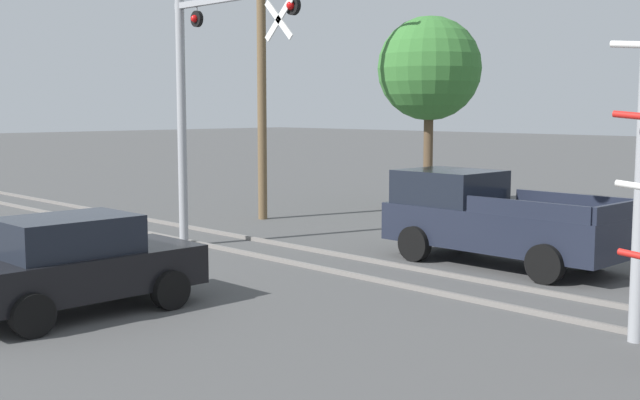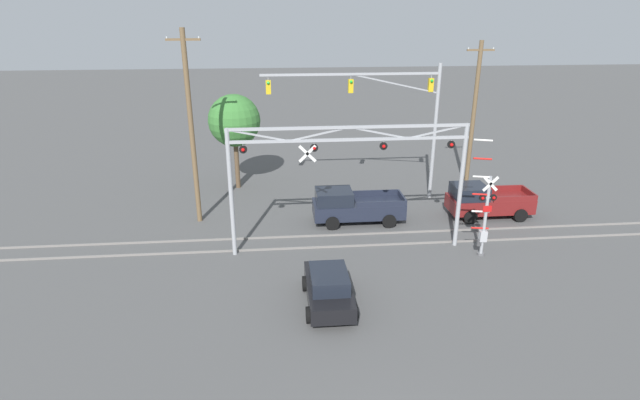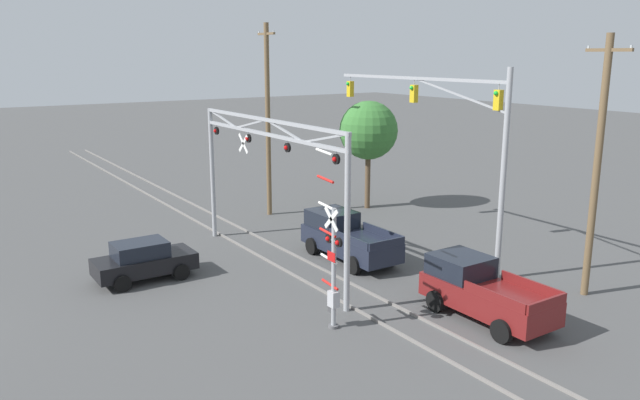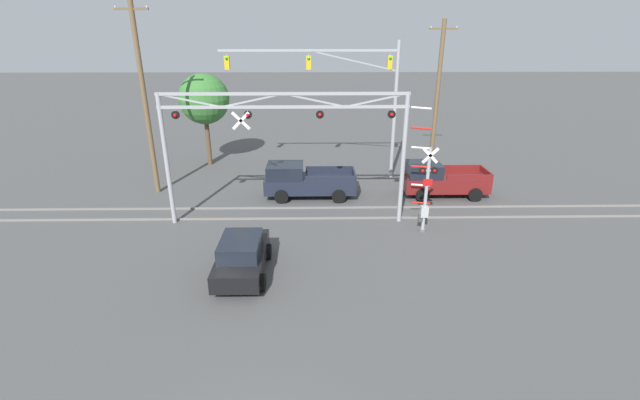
{
  "view_description": "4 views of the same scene",
  "coord_description": "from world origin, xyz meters",
  "px_view_note": "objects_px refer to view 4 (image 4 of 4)",
  "views": [
    {
      "loc": [
        10.81,
        2.89,
        3.42
      ],
      "look_at": [
        -0.67,
        14.0,
        1.59
      ],
      "focal_mm": 45.0,
      "sensor_mm": 36.0,
      "label": 1
    },
    {
      "loc": [
        -3.55,
        -8.96,
        11.78
      ],
      "look_at": [
        -1.34,
        14.96,
        2.53
      ],
      "focal_mm": 28.0,
      "sensor_mm": 36.0,
      "label": 2
    },
    {
      "loc": [
        23.01,
        1.6,
        9.15
      ],
      "look_at": [
        -0.72,
        17.39,
        2.49
      ],
      "focal_mm": 35.0,
      "sensor_mm": 36.0,
      "label": 3
    },
    {
      "loc": [
        1.35,
        -5.96,
        9.19
      ],
      "look_at": [
        1.68,
        13.3,
        1.55
      ],
      "focal_mm": 24.0,
      "sensor_mm": 36.0,
      "label": 4
    }
  ],
  "objects_px": {
    "crossing_gantry": "(284,133)",
    "utility_pole_right": "(437,97)",
    "pickup_truck_following": "(440,179)",
    "traffic_signal_span": "(356,86)",
    "utility_pole_left": "(145,99)",
    "background_tree_beyond_span": "(204,99)",
    "sedan_waiting": "(242,256)",
    "pickup_truck_lead": "(305,181)",
    "crossing_signal_mast": "(425,190)"
  },
  "relations": [
    {
      "from": "pickup_truck_following",
      "to": "traffic_signal_span",
      "type": "bearing_deg",
      "value": 143.99
    },
    {
      "from": "sedan_waiting",
      "to": "utility_pole_right",
      "type": "xyz_separation_m",
      "value": [
        11.17,
        13.8,
        4.27
      ]
    },
    {
      "from": "crossing_signal_mast",
      "to": "background_tree_beyond_span",
      "type": "distance_m",
      "value": 17.5
    },
    {
      "from": "pickup_truck_lead",
      "to": "background_tree_beyond_span",
      "type": "bearing_deg",
      "value": 136.43
    },
    {
      "from": "utility_pole_right",
      "to": "utility_pole_left",
      "type": "bearing_deg",
      "value": -166.91
    },
    {
      "from": "pickup_truck_following",
      "to": "utility_pole_right",
      "type": "relative_size",
      "value": 0.5
    },
    {
      "from": "pickup_truck_lead",
      "to": "sedan_waiting",
      "type": "distance_m",
      "value": 8.98
    },
    {
      "from": "pickup_truck_lead",
      "to": "background_tree_beyond_span",
      "type": "relative_size",
      "value": 0.81
    },
    {
      "from": "utility_pole_right",
      "to": "crossing_gantry",
      "type": "bearing_deg",
      "value": -138.03
    },
    {
      "from": "crossing_signal_mast",
      "to": "traffic_signal_span",
      "type": "height_order",
      "value": "traffic_signal_span"
    },
    {
      "from": "pickup_truck_following",
      "to": "background_tree_beyond_span",
      "type": "bearing_deg",
      "value": 156.3
    },
    {
      "from": "crossing_gantry",
      "to": "crossing_signal_mast",
      "type": "height_order",
      "value": "crossing_gantry"
    },
    {
      "from": "crossing_signal_mast",
      "to": "pickup_truck_lead",
      "type": "distance_m",
      "value": 7.61
    },
    {
      "from": "sedan_waiting",
      "to": "traffic_signal_span",
      "type": "bearing_deg",
      "value": 65.48
    },
    {
      "from": "utility_pole_left",
      "to": "utility_pole_right",
      "type": "height_order",
      "value": "utility_pole_left"
    },
    {
      "from": "crossing_signal_mast",
      "to": "pickup_truck_following",
      "type": "xyz_separation_m",
      "value": [
        2.23,
        4.91,
        -1.18
      ]
    },
    {
      "from": "pickup_truck_lead",
      "to": "utility_pole_left",
      "type": "relative_size",
      "value": 0.49
    },
    {
      "from": "traffic_signal_span",
      "to": "background_tree_beyond_span",
      "type": "relative_size",
      "value": 1.7
    },
    {
      "from": "crossing_signal_mast",
      "to": "utility_pole_right",
      "type": "height_order",
      "value": "utility_pole_right"
    },
    {
      "from": "crossing_gantry",
      "to": "utility_pole_right",
      "type": "xyz_separation_m",
      "value": [
        9.67,
        8.7,
        0.44
      ]
    },
    {
      "from": "crossing_gantry",
      "to": "pickup_truck_following",
      "type": "distance_m",
      "value": 10.31
    },
    {
      "from": "traffic_signal_span",
      "to": "sedan_waiting",
      "type": "relative_size",
      "value": 2.72
    },
    {
      "from": "crossing_signal_mast",
      "to": "utility_pole_right",
      "type": "distance_m",
      "value": 10.78
    },
    {
      "from": "background_tree_beyond_span",
      "to": "sedan_waiting",
      "type": "bearing_deg",
      "value": -72.97
    },
    {
      "from": "crossing_gantry",
      "to": "background_tree_beyond_span",
      "type": "relative_size",
      "value": 1.81
    },
    {
      "from": "pickup_truck_lead",
      "to": "pickup_truck_following",
      "type": "distance_m",
      "value": 8.03
    },
    {
      "from": "crossing_gantry",
      "to": "utility_pole_left",
      "type": "relative_size",
      "value": 1.09
    },
    {
      "from": "pickup_truck_lead",
      "to": "background_tree_beyond_span",
      "type": "xyz_separation_m",
      "value": [
        -7.1,
        6.75,
        3.73
      ]
    },
    {
      "from": "traffic_signal_span",
      "to": "crossing_gantry",
      "type": "bearing_deg",
      "value": -119.72
    },
    {
      "from": "background_tree_beyond_span",
      "to": "crossing_signal_mast",
      "type": "bearing_deg",
      "value": -41.84
    },
    {
      "from": "sedan_waiting",
      "to": "utility_pole_left",
      "type": "height_order",
      "value": "utility_pole_left"
    },
    {
      "from": "pickup_truck_following",
      "to": "sedan_waiting",
      "type": "relative_size",
      "value": 1.21
    },
    {
      "from": "traffic_signal_span",
      "to": "sedan_waiting",
      "type": "height_order",
      "value": "traffic_signal_span"
    },
    {
      "from": "crossing_gantry",
      "to": "traffic_signal_span",
      "type": "distance_m",
      "value": 8.35
    },
    {
      "from": "crossing_gantry",
      "to": "pickup_truck_lead",
      "type": "distance_m",
      "value": 5.18
    },
    {
      "from": "crossing_gantry",
      "to": "utility_pole_right",
      "type": "distance_m",
      "value": 13.01
    },
    {
      "from": "crossing_signal_mast",
      "to": "background_tree_beyond_span",
      "type": "xyz_separation_m",
      "value": [
        -12.9,
        11.55,
        2.55
      ]
    },
    {
      "from": "crossing_gantry",
      "to": "crossing_signal_mast",
      "type": "xyz_separation_m",
      "value": [
        6.68,
        -1.24,
        -2.49
      ]
    },
    {
      "from": "pickup_truck_lead",
      "to": "utility_pole_right",
      "type": "distance_m",
      "value": 10.98
    },
    {
      "from": "utility_pole_right",
      "to": "crossing_signal_mast",
      "type": "bearing_deg",
      "value": -106.77
    },
    {
      "from": "background_tree_beyond_span",
      "to": "crossing_gantry",
      "type": "bearing_deg",
      "value": -58.89
    },
    {
      "from": "utility_pole_left",
      "to": "background_tree_beyond_span",
      "type": "distance_m",
      "value": 6.12
    },
    {
      "from": "traffic_signal_span",
      "to": "background_tree_beyond_span",
      "type": "bearing_deg",
      "value": 163.05
    },
    {
      "from": "crossing_gantry",
      "to": "utility_pole_right",
      "type": "relative_size",
      "value": 1.19
    },
    {
      "from": "utility_pole_left",
      "to": "background_tree_beyond_span",
      "type": "relative_size",
      "value": 1.67
    },
    {
      "from": "pickup_truck_lead",
      "to": "utility_pole_left",
      "type": "distance_m",
      "value": 10.17
    },
    {
      "from": "crossing_signal_mast",
      "to": "utility_pole_right",
      "type": "xyz_separation_m",
      "value": [
        2.99,
        9.94,
        2.92
      ]
    },
    {
      "from": "crossing_signal_mast",
      "to": "background_tree_beyond_span",
      "type": "bearing_deg",
      "value": 138.16
    },
    {
      "from": "pickup_truck_following",
      "to": "utility_pole_left",
      "type": "distance_m",
      "value": 17.68
    },
    {
      "from": "pickup_truck_following",
      "to": "sedan_waiting",
      "type": "bearing_deg",
      "value": -139.9
    }
  ]
}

